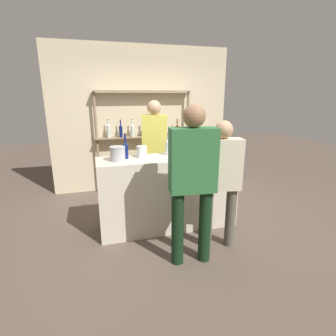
{
  "coord_description": "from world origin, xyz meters",
  "views": [
    {
      "loc": [
        -0.97,
        -3.39,
        1.88
      ],
      "look_at": [
        0.0,
        0.0,
        0.89
      ],
      "focal_mm": 28.0,
      "sensor_mm": 36.0,
      "label": 1
    }
  ],
  "objects_px": {
    "counter_bottle_2": "(126,149)",
    "cork_jar": "(142,152)",
    "counter_bottle_0": "(220,143)",
    "ice_bucket": "(118,154)",
    "customer_right": "(221,177)",
    "counter_bottle_1": "(168,147)",
    "customer_center": "(193,176)",
    "server_behind_counter": "(155,143)"
  },
  "relations": [
    {
      "from": "ice_bucket",
      "to": "counter_bottle_1",
      "type": "bearing_deg",
      "value": 11.49
    },
    {
      "from": "customer_center",
      "to": "counter_bottle_0",
      "type": "bearing_deg",
      "value": -33.96
    },
    {
      "from": "counter_bottle_2",
      "to": "cork_jar",
      "type": "relative_size",
      "value": 2.14
    },
    {
      "from": "cork_jar",
      "to": "counter_bottle_2",
      "type": "bearing_deg",
      "value": -178.0
    },
    {
      "from": "cork_jar",
      "to": "customer_right",
      "type": "distance_m",
      "value": 1.14
    },
    {
      "from": "counter_bottle_0",
      "to": "counter_bottle_2",
      "type": "distance_m",
      "value": 1.39
    },
    {
      "from": "counter_bottle_0",
      "to": "customer_center",
      "type": "height_order",
      "value": "customer_center"
    },
    {
      "from": "counter_bottle_2",
      "to": "counter_bottle_1",
      "type": "bearing_deg",
      "value": 4.78
    },
    {
      "from": "counter_bottle_1",
      "to": "cork_jar",
      "type": "relative_size",
      "value": 1.95
    },
    {
      "from": "customer_right",
      "to": "customer_center",
      "type": "distance_m",
      "value": 0.52
    },
    {
      "from": "customer_right",
      "to": "customer_center",
      "type": "xyz_separation_m",
      "value": [
        -0.45,
        -0.22,
        0.12
      ]
    },
    {
      "from": "counter_bottle_1",
      "to": "customer_center",
      "type": "relative_size",
      "value": 0.17
    },
    {
      "from": "cork_jar",
      "to": "customer_right",
      "type": "relative_size",
      "value": 0.1
    },
    {
      "from": "counter_bottle_2",
      "to": "ice_bucket",
      "type": "bearing_deg",
      "value": -140.13
    },
    {
      "from": "counter_bottle_2",
      "to": "customer_right",
      "type": "relative_size",
      "value": 0.21
    },
    {
      "from": "counter_bottle_2",
      "to": "customer_center",
      "type": "bearing_deg",
      "value": -58.74
    },
    {
      "from": "counter_bottle_1",
      "to": "customer_right",
      "type": "xyz_separation_m",
      "value": [
        0.44,
        -0.8,
        -0.24
      ]
    },
    {
      "from": "counter_bottle_1",
      "to": "server_behind_counter",
      "type": "bearing_deg",
      "value": 90.57
    },
    {
      "from": "counter_bottle_1",
      "to": "customer_right",
      "type": "bearing_deg",
      "value": -61.57
    },
    {
      "from": "ice_bucket",
      "to": "cork_jar",
      "type": "distance_m",
      "value": 0.35
    },
    {
      "from": "customer_center",
      "to": "ice_bucket",
      "type": "bearing_deg",
      "value": 44.98
    },
    {
      "from": "customer_center",
      "to": "customer_right",
      "type": "bearing_deg",
      "value": -58.5
    },
    {
      "from": "counter_bottle_0",
      "to": "server_behind_counter",
      "type": "distance_m",
      "value": 1.19
    },
    {
      "from": "cork_jar",
      "to": "server_behind_counter",
      "type": "xyz_separation_m",
      "value": [
        0.38,
        0.85,
        -0.05
      ]
    },
    {
      "from": "counter_bottle_2",
      "to": "customer_center",
      "type": "xyz_separation_m",
      "value": [
        0.59,
        -0.97,
        -0.13
      ]
    },
    {
      "from": "counter_bottle_2",
      "to": "cork_jar",
      "type": "xyz_separation_m",
      "value": [
        0.22,
        0.01,
        -0.05
      ]
    },
    {
      "from": "server_behind_counter",
      "to": "customer_center",
      "type": "height_order",
      "value": "server_behind_counter"
    },
    {
      "from": "counter_bottle_0",
      "to": "cork_jar",
      "type": "relative_size",
      "value": 2.29
    },
    {
      "from": "cork_jar",
      "to": "customer_center",
      "type": "relative_size",
      "value": 0.09
    },
    {
      "from": "counter_bottle_2",
      "to": "ice_bucket",
      "type": "xyz_separation_m",
      "value": [
        -0.12,
        -0.1,
        -0.03
      ]
    },
    {
      "from": "counter_bottle_1",
      "to": "cork_jar",
      "type": "height_order",
      "value": "counter_bottle_1"
    },
    {
      "from": "ice_bucket",
      "to": "customer_right",
      "type": "bearing_deg",
      "value": -29.59
    },
    {
      "from": "cork_jar",
      "to": "customer_right",
      "type": "bearing_deg",
      "value": -42.81
    },
    {
      "from": "ice_bucket",
      "to": "cork_jar",
      "type": "bearing_deg",
      "value": 17.16
    },
    {
      "from": "counter_bottle_0",
      "to": "ice_bucket",
      "type": "relative_size",
      "value": 1.78
    },
    {
      "from": "counter_bottle_0",
      "to": "customer_center",
      "type": "bearing_deg",
      "value": -130.09
    },
    {
      "from": "customer_right",
      "to": "customer_center",
      "type": "relative_size",
      "value": 0.89
    },
    {
      "from": "server_behind_counter",
      "to": "counter_bottle_0",
      "type": "bearing_deg",
      "value": 53.55
    },
    {
      "from": "customer_right",
      "to": "counter_bottle_1",
      "type": "bearing_deg",
      "value": 40.58
    },
    {
      "from": "counter_bottle_2",
      "to": "server_behind_counter",
      "type": "relative_size",
      "value": 0.19
    },
    {
      "from": "ice_bucket",
      "to": "customer_center",
      "type": "distance_m",
      "value": 1.13
    },
    {
      "from": "cork_jar",
      "to": "server_behind_counter",
      "type": "bearing_deg",
      "value": 66.13
    }
  ]
}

